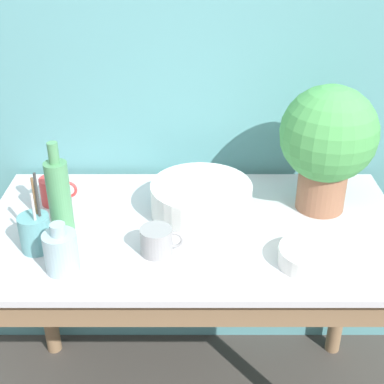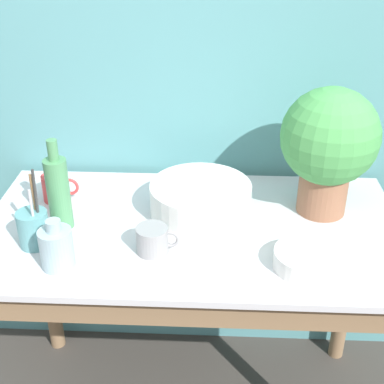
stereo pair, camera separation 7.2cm
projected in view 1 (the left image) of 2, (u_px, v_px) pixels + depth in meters
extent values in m
cube|color=teal|center=(192.00, 66.00, 1.80)|extent=(6.00, 0.05, 2.40)
cylinder|color=#846647|center=(40.00, 275.00, 2.10)|extent=(0.06, 0.06, 0.80)
cylinder|color=#846647|center=(343.00, 274.00, 2.10)|extent=(0.06, 0.06, 0.80)
cube|color=#846647|center=(192.00, 310.00, 1.41)|extent=(1.19, 0.02, 0.10)
cube|color=silver|center=(192.00, 229.00, 1.64)|extent=(1.29, 0.70, 0.02)
cylinder|color=#8C5B42|center=(319.00, 189.00, 1.71)|extent=(0.15, 0.15, 0.13)
sphere|color=#47994C|center=(327.00, 134.00, 1.61)|extent=(0.30, 0.30, 0.30)
cylinder|color=silver|center=(199.00, 199.00, 1.68)|extent=(0.32, 0.32, 0.10)
cylinder|color=#4C8C59|center=(57.00, 197.00, 1.57)|extent=(0.07, 0.07, 0.22)
cylinder|color=#4C8C59|center=(51.00, 153.00, 1.50)|extent=(0.03, 0.03, 0.06)
cylinder|color=#93B2BC|center=(59.00, 253.00, 1.42)|extent=(0.09, 0.09, 0.11)
cylinder|color=#93B2BC|center=(56.00, 230.00, 1.38)|extent=(0.04, 0.04, 0.03)
cylinder|color=#C63838|center=(52.00, 191.00, 1.74)|extent=(0.09, 0.09, 0.09)
torus|color=#C63838|center=(66.00, 190.00, 1.74)|extent=(0.06, 0.01, 0.06)
cylinder|color=gray|center=(155.00, 241.00, 1.50)|extent=(0.09, 0.09, 0.08)
torus|color=gray|center=(173.00, 240.00, 1.50)|extent=(0.05, 0.01, 0.05)
cylinder|color=silver|center=(308.00, 256.00, 1.46)|extent=(0.18, 0.18, 0.05)
cylinder|color=#569399|center=(33.00, 233.00, 1.50)|extent=(0.09, 0.09, 0.11)
cylinder|color=#333333|center=(37.00, 213.00, 1.48)|extent=(0.01, 0.03, 0.24)
cylinder|color=olive|center=(35.00, 213.00, 1.49)|extent=(0.01, 0.01, 0.22)
cylinder|color=#B7B7BC|center=(34.00, 224.00, 1.47)|extent=(0.01, 0.01, 0.19)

